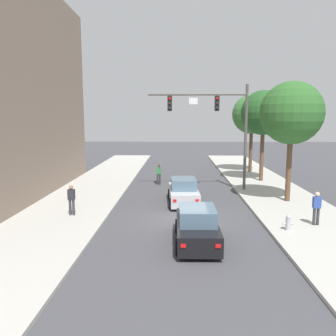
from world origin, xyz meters
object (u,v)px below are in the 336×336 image
object	(u,v)px
fire_hydrant	(288,223)
pedestrian_sidewalk_right_walker	(317,207)
traffic_signal_mast	(218,117)
car_lead_silver	(183,192)
car_following_black	(197,227)
street_tree_nearest	(292,113)
street_tree_third	(252,114)
pedestrian_crossing_road	(159,173)
pedestrian_sidewalk_left_walker	(71,198)
street_tree_second	(263,113)

from	to	relation	value
fire_hydrant	pedestrian_sidewalk_right_walker	bearing A→B (deg)	26.68
traffic_signal_mast	car_lead_silver	size ratio (longest dim) A/B	1.74
car_following_black	fire_hydrant	distance (m)	4.55
street_tree_nearest	street_tree_third	size ratio (longest dim) A/B	1.00
fire_hydrant	pedestrian_crossing_road	bearing A→B (deg)	119.83
street_tree_third	traffic_signal_mast	bearing A→B (deg)	-116.37
street_tree_third	pedestrian_sidewalk_left_walker	bearing A→B (deg)	-129.44
street_tree_nearest	pedestrian_sidewalk_left_walker	bearing A→B (deg)	-164.24
pedestrian_sidewalk_right_walker	pedestrian_sidewalk_left_walker	bearing A→B (deg)	173.64
fire_hydrant	street_tree_nearest	size ratio (longest dim) A/B	0.10
pedestrian_crossing_road	fire_hydrant	distance (m)	13.37
pedestrian_sidewalk_left_walker	street_tree_nearest	world-z (taller)	street_tree_nearest
pedestrian_sidewalk_left_walker	pedestrian_crossing_road	bearing A→B (deg)	66.18
car_following_black	street_tree_nearest	bearing A→B (deg)	49.57
pedestrian_sidewalk_right_walker	pedestrian_crossing_road	bearing A→B (deg)	127.34
car_following_black	fire_hydrant	world-z (taller)	car_following_black
car_lead_silver	street_tree_third	size ratio (longest dim) A/B	0.58
car_lead_silver	pedestrian_sidewalk_left_walker	bearing A→B (deg)	-150.97
car_following_black	street_tree_second	size ratio (longest dim) A/B	0.57
pedestrian_sidewalk_left_walker	pedestrian_crossing_road	world-z (taller)	pedestrian_sidewalk_left_walker
pedestrian_crossing_road	street_tree_second	size ratio (longest dim) A/B	0.22
traffic_signal_mast	pedestrian_crossing_road	size ratio (longest dim) A/B	4.57
car_following_black	pedestrian_sidewalk_left_walker	size ratio (longest dim) A/B	2.59
street_tree_third	pedestrian_crossing_road	bearing A→B (deg)	-144.70
car_lead_silver	car_following_black	size ratio (longest dim) A/B	1.02
car_lead_silver	fire_hydrant	distance (m)	7.30
street_tree_third	car_following_black	bearing A→B (deg)	-108.16
pedestrian_crossing_road	pedestrian_sidewalk_right_walker	world-z (taller)	pedestrian_sidewalk_right_walker
car_lead_silver	pedestrian_sidewalk_right_walker	xyz separation A→B (m)	(6.36, -4.73, 0.34)
pedestrian_sidewalk_left_walker	fire_hydrant	size ratio (longest dim) A/B	2.28
pedestrian_sidewalk_left_walker	car_lead_silver	bearing A→B (deg)	29.03
fire_hydrant	pedestrian_sidewalk_left_walker	bearing A→B (deg)	168.59
car_lead_silver	fire_hydrant	world-z (taller)	car_lead_silver
traffic_signal_mast	street_tree_nearest	distance (m)	5.30
pedestrian_sidewalk_right_walker	fire_hydrant	bearing A→B (deg)	-153.32
car_lead_silver	pedestrian_sidewalk_left_walker	size ratio (longest dim) A/B	2.63
pedestrian_crossing_road	street_tree_nearest	distance (m)	11.27
fire_hydrant	street_tree_nearest	distance (m)	7.86
pedestrian_sidewalk_left_walker	pedestrian_crossing_road	size ratio (longest dim) A/B	1.00
car_following_black	traffic_signal_mast	bearing A→B (deg)	79.14
car_lead_silver	street_tree_nearest	world-z (taller)	street_tree_nearest
traffic_signal_mast	car_following_black	size ratio (longest dim) A/B	1.76
pedestrian_sidewalk_right_walker	street_tree_third	world-z (taller)	street_tree_third
car_following_black	pedestrian_sidewalk_left_walker	world-z (taller)	pedestrian_sidewalk_left_walker
traffic_signal_mast	pedestrian_sidewalk_right_walker	world-z (taller)	traffic_signal_mast
car_following_black	pedestrian_crossing_road	distance (m)	13.22
pedestrian_sidewalk_left_walker	street_tree_third	world-z (taller)	street_tree_third
car_following_black	street_tree_nearest	xyz separation A→B (m)	(6.09, 7.14, 4.87)
pedestrian_sidewalk_right_walker	fire_hydrant	world-z (taller)	pedestrian_sidewalk_right_walker
pedestrian_crossing_road	street_tree_second	bearing A→B (deg)	8.20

